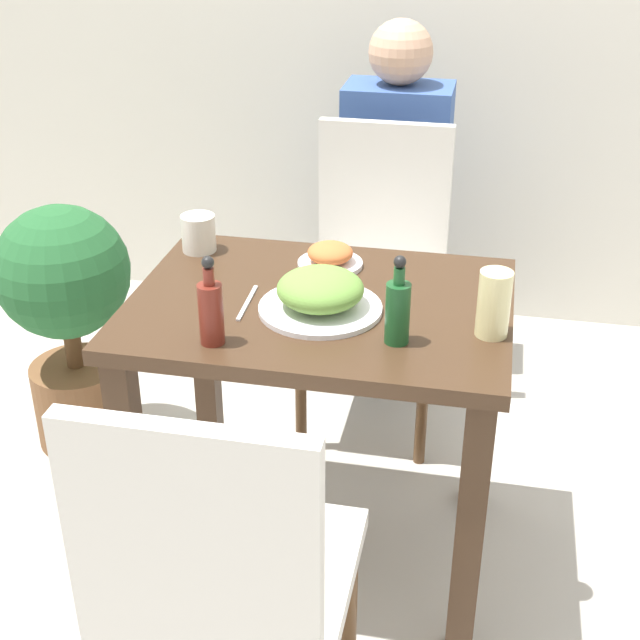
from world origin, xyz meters
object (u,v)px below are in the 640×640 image
(chair_far, at_px, (377,261))
(potted_plant_left, at_px, (68,308))
(chair_near, at_px, (221,580))
(drink_cup, at_px, (199,233))
(side_plate, at_px, (330,257))
(person_figure, at_px, (395,203))
(food_plate, at_px, (320,293))
(juice_glass, at_px, (494,304))
(sauce_bottle, at_px, (398,309))
(condiment_bottle, at_px, (211,310))

(chair_far, xyz_separation_m, potted_plant_left, (-0.85, -0.35, -0.07))
(chair_near, distance_m, drink_cup, 0.98)
(side_plate, height_order, person_figure, person_figure)
(food_plate, height_order, drink_cup, same)
(juice_glass, xyz_separation_m, person_figure, (-0.34, 1.12, -0.22))
(juice_glass, xyz_separation_m, sauce_bottle, (-0.19, -0.07, 0.00))
(person_figure, bearing_deg, chair_far, -90.71)
(chair_far, height_order, drink_cup, chair_far)
(food_plate, xyz_separation_m, side_plate, (-0.02, 0.24, -0.02))
(food_plate, distance_m, side_plate, 0.24)
(condiment_bottle, bearing_deg, person_figure, 80.33)
(side_plate, relative_size, condiment_bottle, 0.82)
(food_plate, height_order, potted_plant_left, food_plate)
(chair_near, relative_size, food_plate, 3.37)
(chair_far, relative_size, potted_plant_left, 1.21)
(juice_glass, relative_size, person_figure, 0.12)
(juice_glass, relative_size, condiment_bottle, 0.74)
(side_plate, xyz_separation_m, person_figure, (0.05, 0.85, -0.17))
(chair_far, height_order, sauce_bottle, chair_far)
(chair_far, xyz_separation_m, food_plate, (-0.02, -0.73, 0.24))
(side_plate, xyz_separation_m, juice_glass, (0.39, -0.27, 0.05))
(food_plate, relative_size, side_plate, 1.73)
(juice_glass, height_order, sauce_bottle, sauce_bottle)
(side_plate, relative_size, potted_plant_left, 0.21)
(chair_near, height_order, person_figure, person_figure)
(chair_far, height_order, potted_plant_left, chair_far)
(person_figure, bearing_deg, drink_cup, -115.59)
(side_plate, xyz_separation_m, sauce_bottle, (0.21, -0.34, 0.05))
(person_figure, bearing_deg, chair_near, -92.36)
(chair_near, distance_m, chair_far, 1.36)
(sauce_bottle, bearing_deg, chair_near, -112.96)
(potted_plant_left, bearing_deg, drink_cup, -14.91)
(drink_cup, xyz_separation_m, sauce_bottle, (0.55, -0.37, 0.03))
(drink_cup, xyz_separation_m, person_figure, (0.39, 0.82, -0.19))
(potted_plant_left, bearing_deg, condiment_bottle, -41.81)
(potted_plant_left, bearing_deg, chair_far, 22.16)
(chair_near, height_order, drink_cup, chair_near)
(side_plate, height_order, sauce_bottle, sauce_bottle)
(food_plate, height_order, person_figure, person_figure)
(sauce_bottle, xyz_separation_m, person_figure, (-0.15, 1.19, -0.22))
(chair_far, bearing_deg, juice_glass, -65.57)
(juice_glass, bearing_deg, food_plate, 174.83)
(sauce_bottle, distance_m, person_figure, 1.22)
(condiment_bottle, relative_size, person_figure, 0.16)
(side_plate, height_order, drink_cup, drink_cup)
(chair_near, bearing_deg, food_plate, -93.84)
(side_plate, bearing_deg, juice_glass, -34.24)
(chair_near, relative_size, sauce_bottle, 4.76)
(side_plate, relative_size, juice_glass, 1.10)
(drink_cup, xyz_separation_m, potted_plant_left, (-0.46, 0.12, -0.32))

